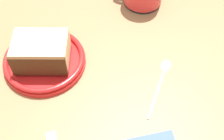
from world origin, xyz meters
TOP-DOWN VIEW (x-y plane):
  - ground_plane at (0.00, 0.00)cm, footprint 112.85×112.85cm
  - small_plate at (-11.00, 1.33)cm, footprint 16.03×16.03cm
  - cake_slice at (-11.06, 1.07)cm, footprint 11.48×9.58cm
  - teaspoon at (10.75, -6.44)cm, footprint 8.60×12.34cm
  - sugar_cube at (-11.17, -15.02)cm, footprint 1.75×1.75cm

SIDE VIEW (x-z plane):
  - ground_plane at x=0.00cm, z-range -3.78..0.00cm
  - teaspoon at x=10.75cm, z-range -0.05..0.75cm
  - sugar_cube at x=-11.17cm, z-range 0.00..1.63cm
  - small_plate at x=-11.00cm, z-range -0.01..2.04cm
  - cake_slice at x=-11.06cm, z-range 1.07..6.56cm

